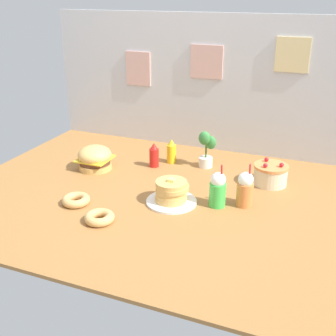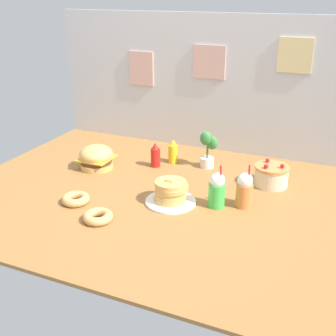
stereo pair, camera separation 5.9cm
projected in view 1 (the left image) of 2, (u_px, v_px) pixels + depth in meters
ground_plane at (160, 196)px, 2.57m from camera, size 2.46×1.82×0.02m
back_wall at (207, 83)px, 3.14m from camera, size 2.46×0.04×1.00m
burger at (95, 158)px, 2.91m from camera, size 0.23×0.23×0.17m
pancake_stack at (172, 193)px, 2.46m from camera, size 0.30×0.30×0.15m
layer_cake at (271, 174)px, 2.69m from camera, size 0.22×0.22×0.16m
ketchup_bottle at (154, 156)px, 2.95m from camera, size 0.07×0.07×0.17m
mustard_bottle at (171, 152)px, 3.02m from camera, size 0.07×0.07×0.17m
cream_soda_cup at (218, 189)px, 2.41m from camera, size 0.10×0.10×0.26m
orange_float_cup at (245, 189)px, 2.41m from camera, size 0.10×0.10×0.26m
donut_pink_glaze at (76, 200)px, 2.45m from camera, size 0.16×0.16×0.05m
donut_chocolate at (99, 217)px, 2.27m from camera, size 0.16×0.16×0.05m
potted_plant at (206, 148)px, 2.92m from camera, size 0.13×0.11×0.27m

